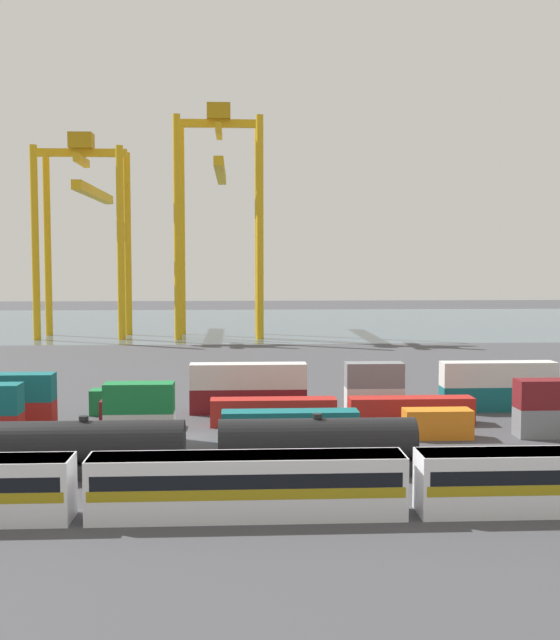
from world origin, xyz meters
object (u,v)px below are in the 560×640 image
at_px(gantry_crane_central, 220,196).
at_px(shipping_container_7, 437,424).
at_px(shipping_container_16, 411,410).
at_px(gantry_crane_west, 86,212).
at_px(passenger_train, 247,483).
at_px(shipping_container_6, 290,425).
at_px(freight_tank_row, 84,448).
at_px(shipping_container_23, 374,399).
at_px(shipping_container_4, 140,427).

bearing_deg(gantry_crane_central, shipping_container_7, -77.98).
distance_m(shipping_container_7, gantry_crane_central, 107.42).
xyz_separation_m(shipping_container_16, gantry_crane_west, (-48.78, 95.45, 24.85)).
relative_size(passenger_train, shipping_container_6, 4.98).
height_order(passenger_train, shipping_container_6, passenger_train).
bearing_deg(passenger_train, shipping_container_16, 59.53).
bearing_deg(gantry_crane_west, shipping_container_16, -62.93).
relative_size(freight_tank_row, shipping_container_7, 8.09).
bearing_deg(shipping_container_7, gantry_crane_west, 116.04).
bearing_deg(gantry_crane_west, gantry_crane_central, -1.01).
distance_m(shipping_container_6, gantry_crane_central, 105.56).
bearing_deg(gantry_crane_west, freight_tank_row, -79.65).
bearing_deg(passenger_train, shipping_container_7, 50.95).
relative_size(gantry_crane_west, gantry_crane_central, 0.87).
distance_m(passenger_train, shipping_container_7, 27.42).
xyz_separation_m(freight_tank_row, shipping_container_6, (15.85, 11.48, -0.86)).
bearing_deg(gantry_crane_central, gantry_crane_west, 178.99).
distance_m(freight_tank_row, shipping_container_6, 19.59).
bearing_deg(shipping_container_23, passenger_train, -111.98).
relative_size(shipping_container_7, gantry_crane_west, 0.14).
xyz_separation_m(gantry_crane_west, gantry_crane_central, (28.20, -0.50, 3.49)).
bearing_deg(freight_tank_row, passenger_train, -39.72).
height_order(shipping_container_4, shipping_container_6, same).
height_order(shipping_container_6, shipping_container_7, same).
bearing_deg(gantry_crane_west, shipping_container_4, -77.10).
bearing_deg(passenger_train, shipping_container_23, 68.02).
bearing_deg(shipping_container_4, shipping_container_7, 0.00).
bearing_deg(shipping_container_6, shipping_container_23, 52.79).
bearing_deg(shipping_container_23, shipping_container_7, -74.59).
bearing_deg(freight_tank_row, shipping_container_16, 32.47).
xyz_separation_m(shipping_container_7, shipping_container_23, (-3.52, 12.78, 0.00)).
relative_size(shipping_container_7, shipping_container_16, 0.50).
distance_m(shipping_container_6, shipping_container_7, 13.22).
distance_m(shipping_container_4, gantry_crane_central, 105.34).
distance_m(gantry_crane_west, gantry_crane_central, 28.42).
distance_m(shipping_container_23, gantry_crane_central, 94.72).
relative_size(shipping_container_4, gantry_crane_west, 0.14).
height_order(shipping_container_16, gantry_crane_central, gantry_crane_central).
relative_size(passenger_train, freight_tank_row, 1.23).
bearing_deg(freight_tank_row, shipping_container_6, 35.92).
height_order(passenger_train, shipping_container_7, passenger_train).
xyz_separation_m(shipping_container_16, gantry_crane_central, (-20.59, 94.95, 28.33)).
xyz_separation_m(passenger_train, gantry_crane_central, (-4.30, 122.63, 27.49)).
bearing_deg(gantry_crane_central, shipping_container_6, -85.29).
relative_size(shipping_container_23, gantry_crane_west, 0.14).
relative_size(freight_tank_row, gantry_crane_west, 1.16).
relative_size(shipping_container_7, shipping_container_23, 1.00).
relative_size(freight_tank_row, shipping_container_16, 4.04).
relative_size(passenger_train, shipping_container_16, 4.98).
distance_m(freight_tank_row, shipping_container_4, 11.81).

